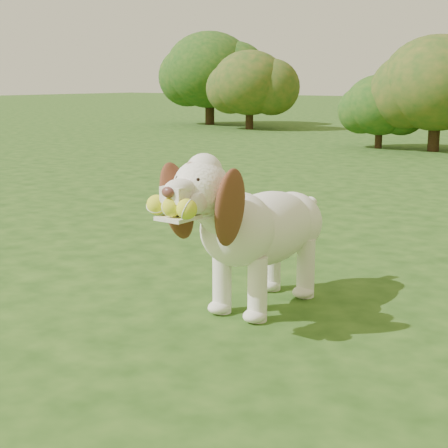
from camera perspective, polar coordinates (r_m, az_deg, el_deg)
The scene contains 6 objects.
ground at distance 3.42m, azimuth 10.71°, elevation -8.00°, with size 80.00×80.00×0.00m, color #1C3E11.
dog at distance 3.43m, azimuth 2.56°, elevation -0.03°, with size 0.45×1.28×0.84m.
shrub_a at distance 11.94m, azimuth 12.85°, elevation 9.62°, with size 1.19×1.19×1.23m.
shrub_e at distance 16.09m, azimuth 2.15°, elevation 11.64°, with size 1.74×1.74×1.80m.
shrub_g at distance 17.75m, azimuth -1.20°, elevation 12.68°, with size 2.25×2.25×2.33m.
shrub_b at distance 11.64m, azimuth 17.30°, elevation 11.12°, with size 1.78×1.78×1.85m.
Camera 1 is at (1.36, -2.92, 1.16)m, focal length 55.00 mm.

